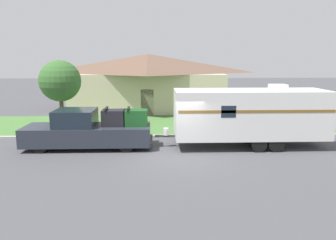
# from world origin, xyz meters

# --- Properties ---
(ground_plane) EXTENTS (120.00, 120.00, 0.00)m
(ground_plane) POSITION_xyz_m (0.00, 0.00, 0.00)
(ground_plane) COLOR #47474C
(curb_strip) EXTENTS (80.00, 0.30, 0.14)m
(curb_strip) POSITION_xyz_m (0.00, 3.75, 0.07)
(curb_strip) COLOR #999993
(curb_strip) RESTS_ON ground_plane
(lawn_strip) EXTENTS (80.00, 7.00, 0.03)m
(lawn_strip) POSITION_xyz_m (0.00, 7.40, 0.01)
(lawn_strip) COLOR #477538
(lawn_strip) RESTS_ON ground_plane
(house_across_street) EXTENTS (13.62, 8.35, 4.83)m
(house_across_street) POSITION_xyz_m (-1.67, 14.80, 2.50)
(house_across_street) COLOR beige
(house_across_street) RESTS_ON ground_plane
(pickup_truck) EXTENTS (6.39, 2.08, 2.06)m
(pickup_truck) POSITION_xyz_m (-4.37, 1.70, 0.90)
(pickup_truck) COLOR black
(pickup_truck) RESTS_ON ground_plane
(travel_trailer) EXTENTS (8.64, 2.50, 3.18)m
(travel_trailer) POSITION_xyz_m (3.77, 1.70, 1.70)
(travel_trailer) COLOR black
(travel_trailer) RESTS_ON ground_plane
(mailbox) EXTENTS (0.48, 0.20, 1.26)m
(mailbox) POSITION_xyz_m (4.52, 4.58, 0.97)
(mailbox) COLOR brown
(mailbox) RESTS_ON ground_plane
(tree_in_yard) EXTENTS (2.48, 2.48, 4.37)m
(tree_in_yard) POSITION_xyz_m (-6.74, 5.43, 3.11)
(tree_in_yard) COLOR brown
(tree_in_yard) RESTS_ON ground_plane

